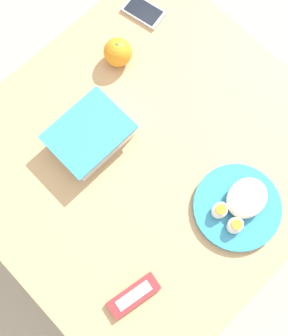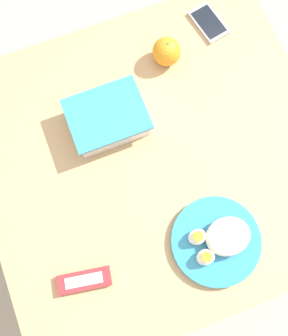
{
  "view_description": "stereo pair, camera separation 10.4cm",
  "coord_description": "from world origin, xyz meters",
  "px_view_note": "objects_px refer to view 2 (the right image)",
  "views": [
    {
      "loc": [
        -0.23,
        -0.21,
        1.8
      ],
      "look_at": [
        -0.04,
        -0.03,
        0.8
      ],
      "focal_mm": 42.0,
      "sensor_mm": 36.0,
      "label": 1
    },
    {
      "loc": [
        -0.14,
        -0.27,
        1.8
      ],
      "look_at": [
        -0.04,
        -0.03,
        0.8
      ],
      "focal_mm": 42.0,
      "sensor_mm": 36.0,
      "label": 2
    }
  ],
  "objects_px": {
    "orange_fruit": "(167,52)",
    "cell_phone": "(209,23)",
    "food_container": "(108,119)",
    "rice_plate": "(219,240)",
    "candy_bar": "(84,280)"
  },
  "relations": [
    {
      "from": "cell_phone",
      "to": "food_container",
      "type": "bearing_deg",
      "value": -153.8
    },
    {
      "from": "food_container",
      "to": "rice_plate",
      "type": "xyz_separation_m",
      "value": [
        0.15,
        -0.41,
        -0.01
      ]
    },
    {
      "from": "orange_fruit",
      "to": "cell_phone",
      "type": "relative_size",
      "value": 0.6
    },
    {
      "from": "rice_plate",
      "to": "cell_phone",
      "type": "distance_m",
      "value": 0.64
    },
    {
      "from": "rice_plate",
      "to": "candy_bar",
      "type": "xyz_separation_m",
      "value": [
        -0.35,
        0.03,
        -0.01
      ]
    },
    {
      "from": "orange_fruit",
      "to": "food_container",
      "type": "bearing_deg",
      "value": -150.25
    },
    {
      "from": "orange_fruit",
      "to": "cell_phone",
      "type": "height_order",
      "value": "orange_fruit"
    },
    {
      "from": "food_container",
      "to": "candy_bar",
      "type": "relative_size",
      "value": 1.48
    },
    {
      "from": "rice_plate",
      "to": "food_container",
      "type": "bearing_deg",
      "value": 110.44
    },
    {
      "from": "rice_plate",
      "to": "candy_bar",
      "type": "relative_size",
      "value": 1.65
    },
    {
      "from": "food_container",
      "to": "cell_phone",
      "type": "distance_m",
      "value": 0.43
    },
    {
      "from": "orange_fruit",
      "to": "rice_plate",
      "type": "xyz_separation_m",
      "value": [
        -0.07,
        -0.54,
        -0.02
      ]
    },
    {
      "from": "orange_fruit",
      "to": "cell_phone",
      "type": "distance_m",
      "value": 0.18
    },
    {
      "from": "orange_fruit",
      "to": "candy_bar",
      "type": "bearing_deg",
      "value": -130.13
    },
    {
      "from": "cell_phone",
      "to": "candy_bar",
      "type": "bearing_deg",
      "value": -136.05
    }
  ]
}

